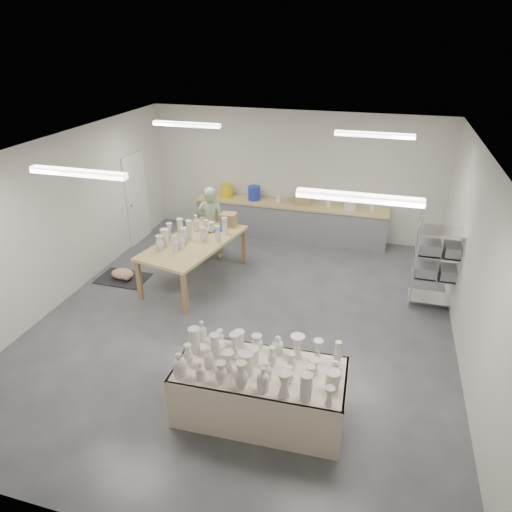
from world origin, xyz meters
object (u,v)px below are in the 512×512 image
(drying_table, at_px, (260,389))
(potter, at_px, (211,223))
(work_table, at_px, (196,239))
(red_stool, at_px, (216,241))

(drying_table, distance_m, potter, 4.83)
(work_table, bearing_deg, drying_table, -44.21)
(drying_table, xyz_separation_m, potter, (-2.27, 4.25, 0.39))
(drying_table, bearing_deg, potter, 116.11)
(drying_table, distance_m, work_table, 3.96)
(work_table, relative_size, red_stool, 7.38)
(red_stool, bearing_deg, drying_table, -63.32)
(work_table, xyz_separation_m, red_stool, (-0.06, 1.27, -0.61))
(potter, distance_m, red_stool, 0.61)
(potter, bearing_deg, work_table, 87.73)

